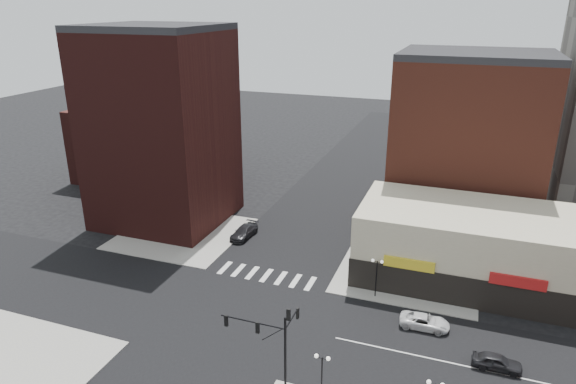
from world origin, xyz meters
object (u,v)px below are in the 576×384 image
(dark_sedan_north, at_px, (244,232))
(white_suv, at_px, (425,322))
(traffic_signal, at_px, (275,335))
(street_lamp_ne, at_px, (377,268))
(dark_sedan_east, at_px, (497,362))
(street_lamp_se_a, at_px, (322,367))

(dark_sedan_north, bearing_deg, white_suv, -22.64)
(white_suv, xyz_separation_m, dark_sedan_north, (-23.79, 11.97, 0.10))
(traffic_signal, distance_m, street_lamp_ne, 16.62)
(street_lamp_ne, bearing_deg, dark_sedan_east, -32.99)
(dark_sedan_east, bearing_deg, street_lamp_ne, 56.89)
(white_suv, bearing_deg, street_lamp_se_a, 151.02)
(dark_sedan_north, bearing_deg, street_lamp_se_a, -50.21)
(white_suv, bearing_deg, traffic_signal, 138.48)
(street_lamp_se_a, relative_size, street_lamp_ne, 1.00)
(traffic_signal, height_order, dark_sedan_north, traffic_signal)
(traffic_signal, distance_m, white_suv, 16.39)
(traffic_signal, relative_size, street_lamp_se_a, 1.87)
(street_lamp_se_a, bearing_deg, street_lamp_ne, 86.42)
(traffic_signal, bearing_deg, dark_sedan_east, 27.28)
(street_lamp_se_a, height_order, dark_sedan_north, street_lamp_se_a)
(dark_sedan_east, bearing_deg, traffic_signal, 117.16)
(traffic_signal, height_order, white_suv, traffic_signal)
(street_lamp_ne, height_order, dark_sedan_north, street_lamp_ne)
(white_suv, bearing_deg, dark_sedan_east, -123.63)
(street_lamp_se_a, relative_size, dark_sedan_east, 1.06)
(street_lamp_ne, height_order, dark_sedan_east, street_lamp_ne)
(street_lamp_se_a, bearing_deg, dark_sedan_north, 125.73)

